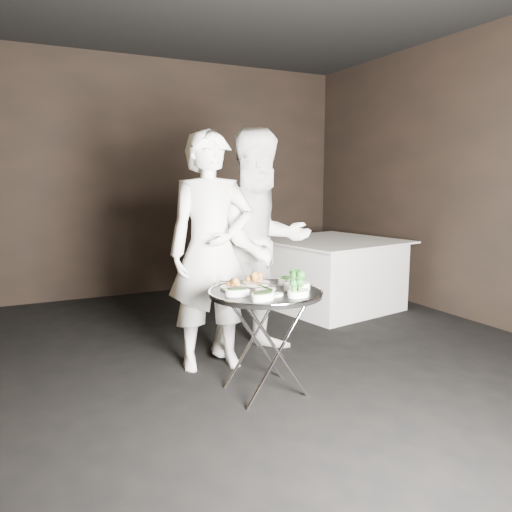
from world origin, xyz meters
name	(u,v)px	position (x,y,z in m)	size (l,w,h in m)	color
floor	(240,402)	(0.00, 0.00, -0.03)	(6.00, 7.00, 0.05)	black
wall_back	(124,178)	(0.00, 3.52, 1.50)	(6.00, 0.05, 3.00)	black
tray_stand	(266,338)	(0.20, 0.02, 0.40)	(0.48, 0.41, 0.71)	silver
serving_tray	(266,292)	(0.20, 0.02, 0.72)	(0.79, 0.79, 0.04)	black
potato_plate_a	(233,285)	(0.03, 0.18, 0.76)	(0.19, 0.19, 0.07)	beige
potato_plate_b	(256,280)	(0.24, 0.24, 0.76)	(0.20, 0.20, 0.07)	beige
greens_bowl	(287,280)	(0.44, 0.14, 0.76)	(0.13, 0.13, 0.07)	white
asparagus_plate_a	(266,289)	(0.21, 0.03, 0.74)	(0.16, 0.09, 0.03)	white
asparagus_plate_b	(271,294)	(0.17, -0.13, 0.74)	(0.18, 0.13, 0.03)	white
spinach_bowl_a	(237,291)	(-0.02, -0.02, 0.76)	(0.18, 0.14, 0.07)	white
spinach_bowl_b	(263,295)	(0.07, -0.20, 0.76)	(0.20, 0.16, 0.07)	white
broccoli_bowl_a	(297,285)	(0.41, -0.05, 0.77)	(0.19, 0.14, 0.08)	white
broccoli_bowl_b	(298,292)	(0.32, -0.22, 0.76)	(0.20, 0.17, 0.07)	white
serving_utensils	(263,282)	(0.22, 0.09, 0.78)	(0.58, 0.44, 0.01)	silver
waiter_left	(211,251)	(0.06, 0.66, 0.93)	(0.68, 0.44, 1.86)	white
waiter_right	(261,243)	(0.55, 0.77, 0.95)	(0.92, 0.72, 1.90)	white
dining_table	(331,274)	(1.96, 1.77, 0.40)	(1.39, 1.39, 0.80)	silver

